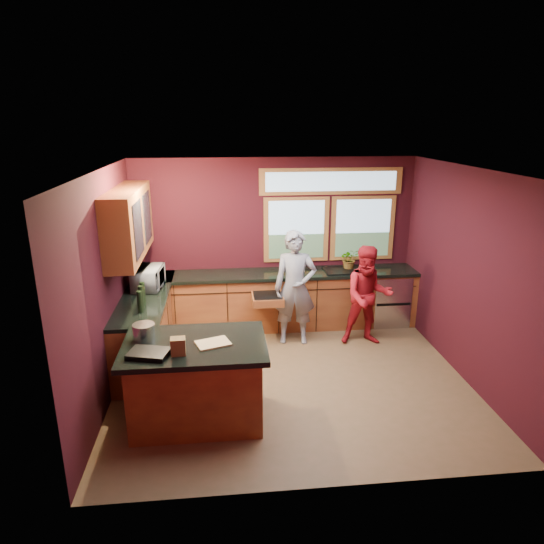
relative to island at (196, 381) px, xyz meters
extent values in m
plane|color=brown|center=(1.18, 0.78, -0.48)|extent=(4.50, 4.50, 0.00)
cube|color=black|center=(1.18, 2.78, 0.87)|extent=(4.50, 0.02, 2.70)
cube|color=black|center=(1.18, -1.22, 0.87)|extent=(4.50, 0.02, 2.70)
cube|color=black|center=(-1.07, 0.78, 0.87)|extent=(0.02, 4.00, 2.70)
cube|color=black|center=(3.43, 0.78, 0.87)|extent=(0.02, 4.00, 2.70)
cube|color=silver|center=(1.18, 0.78, 2.22)|extent=(4.50, 4.00, 0.02)
cube|color=#87A5BA|center=(1.53, 2.76, 1.07)|extent=(1.06, 0.02, 1.06)
cube|color=#87A5BA|center=(2.63, 2.76, 1.07)|extent=(1.06, 0.02, 1.06)
cube|color=brown|center=(2.08, 2.76, 1.84)|extent=(2.30, 0.02, 0.42)
cube|color=#612917|center=(-0.89, 1.63, 1.47)|extent=(0.36, 1.80, 0.90)
cube|color=#612917|center=(1.18, 2.48, -0.04)|extent=(4.50, 0.60, 0.88)
cube|color=black|center=(1.18, 2.47, 0.43)|extent=(4.50, 0.64, 0.05)
cube|color=#B7B7BC|center=(3.03, 2.46, -0.05)|extent=(0.60, 0.58, 0.85)
cube|color=black|center=(2.28, 2.44, 0.43)|extent=(0.66, 0.46, 0.05)
cube|color=#612917|center=(-0.77, 1.63, -0.04)|extent=(0.60, 2.30, 0.88)
cube|color=black|center=(-0.76, 1.63, 0.43)|extent=(0.64, 2.30, 0.05)
cube|color=#612917|center=(0.00, 0.00, -0.04)|extent=(1.40, 0.90, 0.88)
cube|color=black|center=(0.00, 0.00, 0.44)|extent=(1.55, 1.05, 0.06)
imported|color=slate|center=(1.39, 1.89, 0.39)|extent=(0.67, 0.49, 1.73)
imported|color=maroon|center=(2.46, 1.72, 0.28)|extent=(0.78, 0.63, 1.52)
imported|color=#999999|center=(-0.74, 1.91, 0.61)|extent=(0.44, 0.60, 0.31)
imported|color=#999999|center=(2.38, 2.53, 0.62)|extent=(0.31, 0.27, 0.34)
cylinder|color=silver|center=(1.57, 2.48, 0.59)|extent=(0.12, 0.12, 0.28)
cube|color=tan|center=(0.20, -0.05, 0.48)|extent=(0.41, 0.35, 0.02)
cylinder|color=#BDBCC1|center=(-0.55, 0.15, 0.56)|extent=(0.24, 0.24, 0.18)
cube|color=brown|center=(-0.15, -0.25, 0.56)|extent=(0.16, 0.13, 0.18)
cube|color=black|center=(-0.45, -0.25, 0.49)|extent=(0.46, 0.37, 0.05)
camera|label=1|loc=(0.33, -4.82, 2.77)|focal=32.00mm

